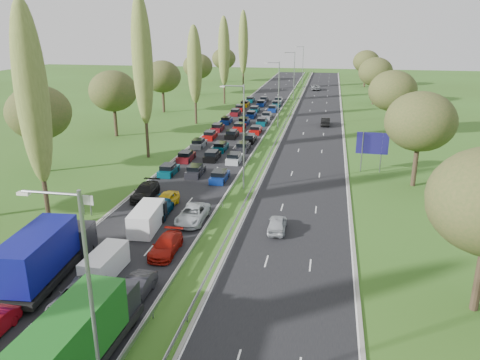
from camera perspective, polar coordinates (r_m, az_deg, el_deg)
The scene contains 25 objects.
ground at distance 89.71m, azimuth 4.76°, elevation 6.61°, with size 260.00×260.00×0.00m, color #33541A.
near_carriageway at distance 93.07m, azimuth 0.77°, elevation 7.10°, with size 10.50×215.00×0.04m, color black.
far_carriageway at distance 91.72m, azimuth 9.16°, elevation 6.70°, with size 10.50×215.00×0.04m, color black.
central_reservation at distance 92.04m, azimuth 4.95°, elevation 7.25°, with size 2.36×215.00×0.32m.
lamp_columns at distance 86.74m, azimuth 4.72°, elevation 10.24°, with size 0.18×140.18×12.00m.
poplar_row at distance 79.88m, azimuth -7.82°, elevation 14.06°, with size 2.80×127.80×22.44m.
woodland_left at distance 79.30m, azimuth -16.29°, elevation 10.06°, with size 8.00×166.00×11.10m.
woodland_right at distance 75.48m, azimuth 18.83°, elevation 9.44°, with size 8.00×153.00×11.10m.
traffic_queue_fill at distance 88.07m, azimuth 0.17°, elevation 6.75°, with size 9.10×67.25×0.80m.
near_car_3 at distance 52.19m, azimuth -11.45°, elevation -1.36°, with size 2.17×5.33×1.55m, color black.
near_car_6 at distance 34.09m, azimuth -19.23°, elevation -13.23°, with size 2.45×5.30×1.47m, color gray.
near_car_7 at distance 47.41m, azimuth -9.67°, elevation -3.38°, with size 1.96×4.82×1.40m, color #053454.
near_car_8 at distance 49.07m, azimuth -9.01°, elevation -2.49°, with size 1.83×4.55×1.55m, color gold.
near_car_9 at distance 33.88m, azimuth -12.50°, elevation -12.81°, with size 1.52×4.37×1.44m, color black.
near_car_10 at distance 45.34m, azimuth -5.80°, elevation -4.17°, with size 2.47×5.36×1.49m, color #B8BFC2.
near_car_11 at distance 39.54m, azimuth -9.02°, elevation -7.88°, with size 1.96×4.83×1.40m, color #951109.
far_car_0 at distance 43.24m, azimuth 4.56°, elevation -5.34°, with size 1.65×4.10×1.40m, color #A5A9AF.
far_car_1 at distance 90.84m, azimuth 10.38°, elevation 7.03°, with size 1.64×4.71×1.55m, color black.
far_car_2 at distance 142.83m, azimuth 9.22°, elevation 11.09°, with size 2.54×5.51×1.53m, color gray.
blue_lorry at distance 37.37m, azimuth -22.56°, elevation -8.31°, with size 2.75×9.90×4.18m.
green_lorry at distance 26.55m, azimuth -21.05°, elevation -19.61°, with size 2.56×13.82×4.09m.
white_van_front at distance 37.33m, azimuth -15.99°, elevation -9.59°, with size 1.87×4.78×1.92m.
white_van_rear at distance 44.28m, azimuth -11.19°, elevation -4.51°, with size 2.11×5.39×2.17m.
info_sign at distance 48.87m, azimuth -18.21°, elevation -2.58°, with size 1.50×0.17×2.10m.
direction_sign at distance 62.09m, azimuth 15.82°, elevation 4.12°, with size 4.00×0.20×5.20m.
Camera 1 is at (13.76, -7.41, 17.97)m, focal length 35.00 mm.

